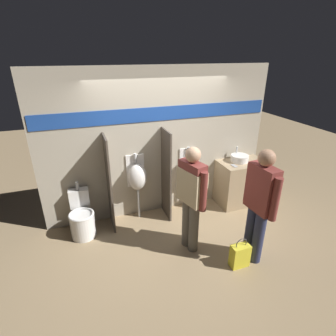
% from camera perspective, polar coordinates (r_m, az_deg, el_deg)
% --- Properties ---
extents(ground_plane, '(16.00, 16.00, 0.00)m').
position_cam_1_polar(ground_plane, '(4.91, 0.68, -12.06)').
color(ground_plane, '#997F5B').
extents(display_wall, '(4.26, 0.07, 2.70)m').
position_cam_1_polar(display_wall, '(4.79, -1.73, 5.36)').
color(display_wall, '#B2A893').
rests_on(display_wall, ground_plane).
extents(sink_counter, '(0.93, 0.59, 0.90)m').
position_cam_1_polar(sink_counter, '(5.56, 15.52, -3.00)').
color(sink_counter, tan).
rests_on(sink_counter, ground_plane).
extents(sink_basin, '(0.35, 0.35, 0.27)m').
position_cam_1_polar(sink_basin, '(5.37, 15.32, 2.09)').
color(sink_basin, white).
rests_on(sink_basin, sink_counter).
extents(cell_phone, '(0.07, 0.14, 0.01)m').
position_cam_1_polar(cell_phone, '(5.13, 14.23, 0.48)').
color(cell_phone, '#B7B7BC').
rests_on(cell_phone, sink_counter).
extents(divider_near_counter, '(0.03, 0.49, 1.68)m').
position_cam_1_polar(divider_near_counter, '(4.55, -12.69, -3.41)').
color(divider_near_counter, '#4C4238').
rests_on(divider_near_counter, ground_plane).
extents(divider_mid, '(0.03, 0.49, 1.68)m').
position_cam_1_polar(divider_mid, '(4.74, -0.38, -1.58)').
color(divider_mid, '#4C4238').
rests_on(divider_mid, ground_plane).
extents(urinal_near_counter, '(0.34, 0.28, 1.25)m').
position_cam_1_polar(urinal_near_counter, '(4.72, -6.72, -1.95)').
color(urinal_near_counter, silver).
rests_on(urinal_near_counter, ground_plane).
extents(urinal_far, '(0.34, 0.28, 1.25)m').
position_cam_1_polar(urinal_far, '(5.02, 4.73, -0.24)').
color(urinal_far, silver).
rests_on(urinal_far, ground_plane).
extents(toilet, '(0.42, 0.58, 0.90)m').
position_cam_1_polar(toilet, '(4.73, -18.19, -10.56)').
color(toilet, white).
rests_on(toilet, ground_plane).
extents(person_in_vest, '(0.33, 0.57, 1.70)m').
position_cam_1_polar(person_in_vest, '(3.88, 5.15, -5.43)').
color(person_in_vest, '#666056').
rests_on(person_in_vest, ground_plane).
extents(person_with_lanyard, '(0.23, 0.61, 1.75)m').
position_cam_1_polar(person_with_lanyard, '(3.89, 19.29, -7.09)').
color(person_with_lanyard, '#282D4C').
rests_on(person_with_lanyard, ground_plane).
extents(shopping_bag, '(0.27, 0.15, 0.48)m').
position_cam_1_polar(shopping_bag, '(4.14, 15.36, -17.87)').
color(shopping_bag, yellow).
rests_on(shopping_bag, ground_plane).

